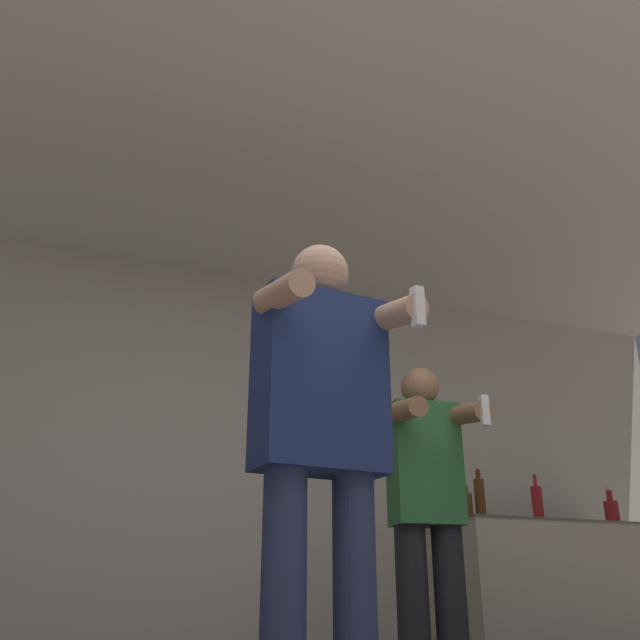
% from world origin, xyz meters
% --- Properties ---
extents(wall_back, '(7.00, 0.06, 2.55)m').
position_xyz_m(wall_back, '(0.00, 2.93, 1.27)').
color(wall_back, beige).
rests_on(wall_back, ground_plane).
extents(ceiling_slab, '(7.00, 3.42, 0.05)m').
position_xyz_m(ceiling_slab, '(0.00, 1.45, 2.57)').
color(ceiling_slab, silver).
rests_on(ceiling_slab, wall_back).
extents(counter, '(1.37, 0.66, 0.94)m').
position_xyz_m(counter, '(2.09, 2.59, 0.47)').
color(counter, '#BCB29E').
rests_on(counter, ground_plane).
extents(bottle_clear_vodka, '(0.10, 0.10, 0.27)m').
position_xyz_m(bottle_clear_vodka, '(2.64, 2.52, 1.04)').
color(bottle_clear_vodka, maroon).
rests_on(bottle_clear_vodka, counter).
extents(bottle_amber_bourbon, '(0.07, 0.07, 0.32)m').
position_xyz_m(bottle_amber_bourbon, '(2.05, 2.52, 1.06)').
color(bottle_amber_bourbon, maroon).
rests_on(bottle_amber_bourbon, counter).
extents(bottle_short_whiskey, '(0.08, 0.08, 0.23)m').
position_xyz_m(bottle_short_whiskey, '(1.52, 2.52, 1.03)').
color(bottle_short_whiskey, '#563314').
rests_on(bottle_short_whiskey, counter).
extents(bottle_green_wine, '(0.07, 0.07, 0.32)m').
position_xyz_m(bottle_green_wine, '(1.62, 2.52, 1.08)').
color(bottle_green_wine, '#563314').
rests_on(bottle_green_wine, counter).
extents(person_woman_foreground, '(0.55, 0.47, 1.67)m').
position_xyz_m(person_woman_foreground, '(-0.08, 0.77, 0.96)').
color(person_woman_foreground, navy).
rests_on(person_woman_foreground, ground_plane).
extents(person_man_side, '(0.46, 0.55, 1.58)m').
position_xyz_m(person_man_side, '(0.79, 1.66, 0.87)').
color(person_man_side, black).
rests_on(person_man_side, ground_plane).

